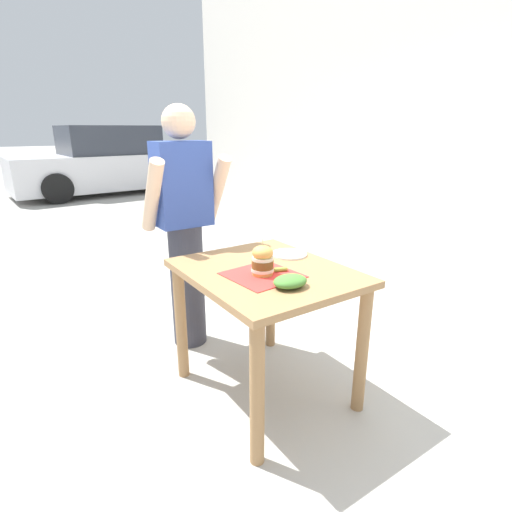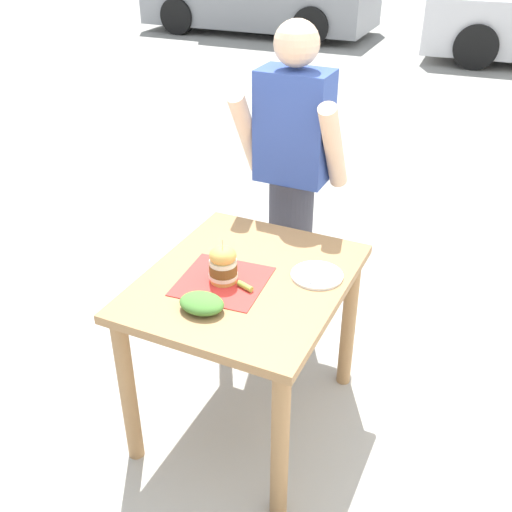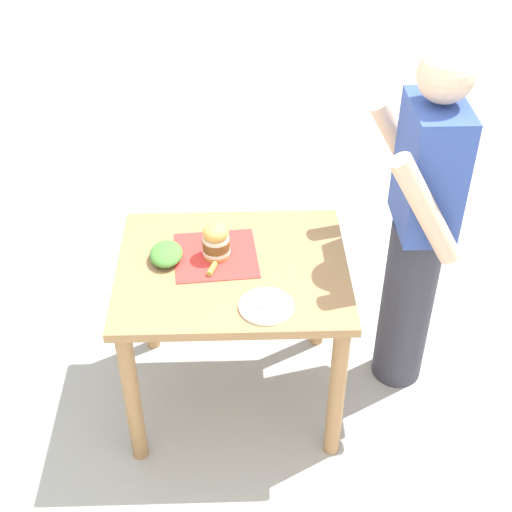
{
  "view_description": "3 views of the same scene",
  "coord_description": "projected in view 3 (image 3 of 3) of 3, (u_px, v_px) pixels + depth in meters",
  "views": [
    {
      "loc": [
        -1.21,
        -1.7,
        1.54
      ],
      "look_at": [
        0.0,
        0.1,
        0.84
      ],
      "focal_mm": 28.0,
      "sensor_mm": 36.0,
      "label": 1
    },
    {
      "loc": [
        0.93,
        -1.89,
        2.15
      ],
      "look_at": [
        0.0,
        0.1,
        0.84
      ],
      "focal_mm": 42.0,
      "sensor_mm": 36.0,
      "label": 2
    },
    {
      "loc": [
        2.35,
        0.03,
        2.66
      ],
      "look_at": [
        0.0,
        0.1,
        0.84
      ],
      "focal_mm": 50.0,
      "sensor_mm": 36.0,
      "label": 3
    }
  ],
  "objects": [
    {
      "name": "side_plate_with_forks",
      "position": [
        266.0,
        306.0,
        2.79
      ],
      "size": [
        0.22,
        0.22,
        0.02
      ],
      "color": "white",
      "rests_on": "patio_table"
    },
    {
      "name": "sandwich",
      "position": [
        216.0,
        240.0,
        3.0
      ],
      "size": [
        0.12,
        0.12,
        0.2
      ],
      "color": "gold",
      "rests_on": "serving_paper"
    },
    {
      "name": "pickle_spear",
      "position": [
        212.0,
        269.0,
        2.96
      ],
      "size": [
        0.08,
        0.05,
        0.02
      ],
      "primitive_type": "cylinder",
      "rotation": [
        0.0,
        1.57,
        2.8
      ],
      "color": "#8EA83D",
      "rests_on": "serving_paper"
    },
    {
      "name": "ground_plane",
      "position": [
        236.0,
        392.0,
        3.49
      ],
      "size": [
        80.0,
        80.0,
        0.0
      ],
      "primitive_type": "plane",
      "color": "#ADAAA3"
    },
    {
      "name": "patio_table",
      "position": [
        233.0,
        292.0,
        3.09
      ],
      "size": [
        0.81,
        0.98,
        0.79
      ],
      "color": "#9E7247",
      "rests_on": "ground"
    },
    {
      "name": "diner_across_table",
      "position": [
        419.0,
        228.0,
        3.06
      ],
      "size": [
        0.55,
        0.35,
        1.69
      ],
      "color": "#33333D",
      "rests_on": "ground"
    },
    {
      "name": "side_salad",
      "position": [
        166.0,
        254.0,
        3.02
      ],
      "size": [
        0.18,
        0.14,
        0.06
      ],
      "primitive_type": "ellipsoid",
      "color": "#477F33",
      "rests_on": "patio_table"
    },
    {
      "name": "serving_paper",
      "position": [
        216.0,
        255.0,
        3.06
      ],
      "size": [
        0.38,
        0.38,
        0.0
      ],
      "primitive_type": "cube",
      "rotation": [
        0.0,
        0.0,
        0.08
      ],
      "color": "red",
      "rests_on": "patio_table"
    }
  ]
}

